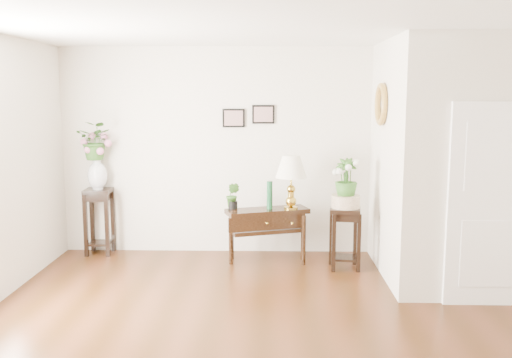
{
  "coord_description": "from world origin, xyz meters",
  "views": [
    {
      "loc": [
        -0.15,
        -4.96,
        2.18
      ],
      "look_at": [
        -0.31,
        1.3,
        1.24
      ],
      "focal_mm": 40.0,
      "sensor_mm": 36.0,
      "label": 1
    }
  ],
  "objects_px": {
    "console_table": "(267,235)",
    "plant_stand_b": "(345,238)",
    "table_lamp": "(291,182)",
    "plant_stand_a": "(99,222)"
  },
  "relations": [
    {
      "from": "console_table",
      "to": "plant_stand_b",
      "type": "distance_m",
      "value": 1.0
    },
    {
      "from": "table_lamp",
      "to": "plant_stand_a",
      "type": "bearing_deg",
      "value": 172.78
    },
    {
      "from": "plant_stand_b",
      "to": "plant_stand_a",
      "type": "bearing_deg",
      "value": 169.92
    },
    {
      "from": "table_lamp",
      "to": "plant_stand_b",
      "type": "relative_size",
      "value": 0.9
    },
    {
      "from": "plant_stand_b",
      "to": "console_table",
      "type": "bearing_deg",
      "value": 165.5
    },
    {
      "from": "console_table",
      "to": "table_lamp",
      "type": "height_order",
      "value": "table_lamp"
    },
    {
      "from": "console_table",
      "to": "table_lamp",
      "type": "bearing_deg",
      "value": -18.47
    },
    {
      "from": "console_table",
      "to": "plant_stand_b",
      "type": "height_order",
      "value": "plant_stand_b"
    },
    {
      "from": "console_table",
      "to": "table_lamp",
      "type": "distance_m",
      "value": 0.76
    },
    {
      "from": "console_table",
      "to": "plant_stand_b",
      "type": "xyz_separation_m",
      "value": [
        0.97,
        -0.25,
        0.04
      ]
    }
  ]
}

